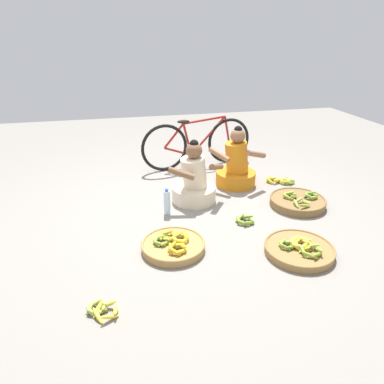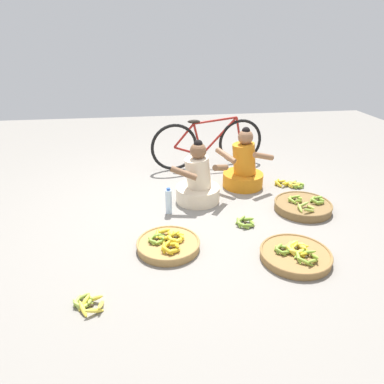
# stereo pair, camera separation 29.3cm
# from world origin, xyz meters

# --- Properties ---
(ground_plane) EXTENTS (10.00, 10.00, 0.00)m
(ground_plane) POSITION_xyz_m (0.00, 0.00, 0.00)
(ground_plane) COLOR gray
(vendor_woman_front) EXTENTS (0.72, 0.52, 0.75)m
(vendor_woman_front) POSITION_xyz_m (0.14, 0.30, 0.24)
(vendor_woman_front) COLOR beige
(vendor_woman_front) RESTS_ON ground
(vendor_woman_behind) EXTENTS (0.73, 0.52, 0.79)m
(vendor_woman_behind) POSITION_xyz_m (0.78, 0.65, 0.25)
(vendor_woman_behind) COLOR orange
(vendor_woman_behind) RESTS_ON ground
(bicycle_leaning) EXTENTS (1.69, 0.29, 0.73)m
(bicycle_leaning) POSITION_xyz_m (0.46, 1.44, 0.36)
(bicycle_leaning) COLOR black
(bicycle_leaning) RESTS_ON ground
(banana_basket_mid_right) EXTENTS (0.63, 0.63, 0.15)m
(banana_basket_mid_right) POSITION_xyz_m (0.82, -0.99, 0.05)
(banana_basket_mid_right) COLOR olive
(banana_basket_mid_right) RESTS_ON ground
(banana_basket_near_vendor) EXTENTS (0.59, 0.59, 0.15)m
(banana_basket_near_vendor) POSITION_xyz_m (-0.29, -0.67, 0.05)
(banana_basket_near_vendor) COLOR #A87F47
(banana_basket_near_vendor) RESTS_ON ground
(banana_basket_front_left) EXTENTS (0.64, 0.64, 0.16)m
(banana_basket_front_left) POSITION_xyz_m (1.28, -0.10, 0.05)
(banana_basket_front_left) COLOR brown
(banana_basket_front_left) RESTS_ON ground
(loose_bananas_back_right) EXTENTS (0.23, 0.23, 0.09)m
(loose_bananas_back_right) POSITION_xyz_m (0.54, -0.34, 0.03)
(loose_bananas_back_right) COLOR olive
(loose_bananas_back_right) RESTS_ON ground
(loose_bananas_back_center) EXTENTS (0.25, 0.24, 0.09)m
(loose_bananas_back_center) POSITION_xyz_m (-0.93, -1.35, 0.03)
(loose_bananas_back_center) COLOR yellow
(loose_bananas_back_center) RESTS_ON ground
(loose_bananas_near_bicycle) EXTENTS (0.40, 0.29, 0.09)m
(loose_bananas_near_bicycle) POSITION_xyz_m (1.41, 0.56, 0.03)
(loose_bananas_near_bicycle) COLOR olive
(loose_bananas_near_bicycle) RESTS_ON ground
(water_bottle) EXTENTS (0.07, 0.07, 0.30)m
(water_bottle) POSITION_xyz_m (-0.23, 0.03, 0.14)
(water_bottle) COLOR silver
(water_bottle) RESTS_ON ground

